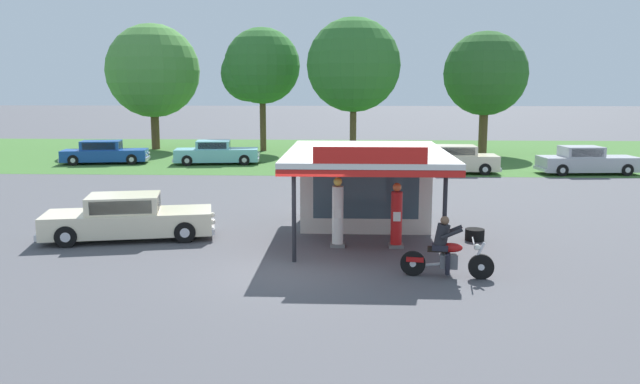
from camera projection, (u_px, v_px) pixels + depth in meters
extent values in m
plane|color=#4C4C51|center=(296.00, 270.00, 16.81)|extent=(300.00, 300.00, 0.00)
cube|color=#3D6B2D|center=(331.00, 153.00, 46.38)|extent=(120.00, 24.00, 0.01)
cube|color=beige|center=(365.00, 187.00, 22.20)|extent=(4.28, 3.16, 2.62)
cube|color=#384C56|center=(366.00, 193.00, 20.65)|extent=(3.42, 0.05, 1.67)
cube|color=silver|center=(367.00, 153.00, 20.22)|extent=(4.98, 7.22, 0.16)
cube|color=red|center=(366.00, 159.00, 20.25)|extent=(4.98, 7.22, 0.18)
cube|color=red|center=(370.00, 155.00, 16.65)|extent=(2.99, 0.08, 0.44)
cylinder|color=black|center=(445.00, 217.00, 17.19)|extent=(0.12, 0.12, 2.62)
cylinder|color=black|center=(294.00, 215.00, 17.38)|extent=(0.12, 0.12, 2.62)
cube|color=slate|center=(338.00, 245.00, 19.26)|extent=(0.44, 0.44, 0.10)
cylinder|color=silver|center=(338.00, 215.00, 19.11)|extent=(0.34, 0.34, 1.74)
cube|color=white|center=(338.00, 213.00, 18.92)|extent=(0.22, 0.02, 0.28)
sphere|color=#EACC4C|center=(338.00, 182.00, 18.95)|extent=(0.26, 0.26, 0.26)
cube|color=slate|center=(396.00, 246.00, 19.18)|extent=(0.44, 0.44, 0.10)
cylinder|color=red|center=(396.00, 218.00, 19.04)|extent=(0.34, 0.34, 1.59)
cube|color=white|center=(397.00, 217.00, 18.85)|extent=(0.22, 0.02, 0.28)
sphere|color=orange|center=(397.00, 187.00, 18.89)|extent=(0.26, 0.26, 0.26)
cylinder|color=black|center=(481.00, 267.00, 15.94)|extent=(0.65, 0.19, 0.64)
cylinder|color=silver|center=(481.00, 267.00, 15.94)|extent=(0.17, 0.14, 0.16)
cylinder|color=black|center=(413.00, 263.00, 16.24)|extent=(0.65, 0.19, 0.64)
cylinder|color=silver|center=(413.00, 263.00, 16.24)|extent=(0.17, 0.14, 0.16)
ellipsoid|color=#B21414|center=(451.00, 248.00, 16.00)|extent=(0.59, 0.31, 0.24)
cube|color=#59595E|center=(449.00, 261.00, 16.07)|extent=(0.47, 0.30, 0.36)
cube|color=black|center=(437.00, 249.00, 16.07)|extent=(0.51, 0.32, 0.10)
cylinder|color=silver|center=(477.00, 256.00, 15.91)|extent=(0.38, 0.12, 0.71)
cylinder|color=silver|center=(473.00, 241.00, 15.87)|extent=(0.13, 0.70, 0.04)
sphere|color=silver|center=(477.00, 247.00, 15.88)|extent=(0.16, 0.16, 0.16)
cube|color=#B21414|center=(415.00, 259.00, 16.21)|extent=(0.46, 0.24, 0.12)
cylinder|color=silver|center=(433.00, 264.00, 16.30)|extent=(0.71, 0.17, 0.18)
cube|color=black|center=(440.00, 247.00, 16.05)|extent=(0.44, 0.39, 0.14)
cylinder|color=black|center=(447.00, 261.00, 16.23)|extent=(0.15, 0.25, 0.56)
cylinder|color=black|center=(448.00, 265.00, 15.92)|extent=(0.15, 0.25, 0.56)
cylinder|color=black|center=(442.00, 235.00, 15.99)|extent=(0.45, 0.37, 0.60)
sphere|color=brown|center=(445.00, 220.00, 15.92)|extent=(0.22, 0.22, 0.22)
cylinder|color=black|center=(452.00, 230.00, 16.13)|extent=(0.54, 0.16, 0.31)
cylinder|color=black|center=(452.00, 234.00, 15.74)|extent=(0.54, 0.16, 0.31)
cube|color=beige|center=(129.00, 222.00, 20.19)|extent=(5.41, 2.87, 0.70)
cube|color=beige|center=(124.00, 203.00, 20.06)|extent=(2.45, 2.01, 0.54)
cube|color=#283847|center=(158.00, 202.00, 20.24)|extent=(0.34, 1.37, 0.43)
cube|color=#283847|center=(127.00, 199.00, 20.82)|extent=(1.80, 0.43, 0.41)
cube|color=#283847|center=(120.00, 208.00, 19.31)|extent=(1.80, 0.43, 0.41)
cube|color=silver|center=(213.00, 226.00, 20.66)|extent=(0.49, 1.69, 0.18)
cube|color=silver|center=(43.00, 233.00, 19.79)|extent=(0.49, 1.69, 0.18)
sphere|color=white|center=(213.00, 215.00, 21.18)|extent=(0.18, 0.18, 0.18)
sphere|color=white|center=(213.00, 222.00, 20.06)|extent=(0.18, 0.18, 0.18)
cylinder|color=black|center=(187.00, 221.00, 21.33)|extent=(0.69, 0.34, 0.66)
cylinder|color=silver|center=(187.00, 221.00, 21.33)|extent=(0.34, 0.28, 0.30)
cylinder|color=black|center=(185.00, 232.00, 19.70)|extent=(0.69, 0.34, 0.66)
cylinder|color=silver|center=(185.00, 232.00, 19.70)|extent=(0.34, 0.28, 0.30)
cylinder|color=black|center=(77.00, 225.00, 20.74)|extent=(0.69, 0.34, 0.66)
cylinder|color=silver|center=(77.00, 225.00, 20.74)|extent=(0.34, 0.28, 0.30)
cylinder|color=black|center=(66.00, 237.00, 19.11)|extent=(0.69, 0.34, 0.66)
cylinder|color=silver|center=(66.00, 237.00, 19.11)|extent=(0.34, 0.28, 0.30)
cube|color=beige|center=(450.00, 162.00, 35.74)|extent=(5.18, 2.03, 0.84)
cube|color=beige|center=(456.00, 150.00, 35.61)|extent=(2.22, 1.75, 0.52)
cube|color=#283847|center=(436.00, 150.00, 35.68)|extent=(0.07, 1.51, 0.42)
cube|color=#283847|center=(458.00, 152.00, 34.78)|extent=(1.86, 0.06, 0.40)
cube|color=#283847|center=(453.00, 149.00, 36.43)|extent=(1.86, 0.06, 0.40)
cube|color=silver|center=(404.00, 167.00, 35.95)|extent=(0.15, 1.84, 0.18)
cube|color=silver|center=(497.00, 168.00, 35.62)|extent=(0.15, 1.84, 0.18)
sphere|color=white|center=(404.00, 162.00, 35.29)|extent=(0.18, 0.18, 0.18)
sphere|color=white|center=(403.00, 160.00, 36.51)|extent=(0.18, 0.18, 0.18)
cylinder|color=black|center=(420.00, 169.00, 35.00)|extent=(0.66, 0.21, 0.66)
cylinder|color=silver|center=(420.00, 169.00, 35.00)|extent=(0.30, 0.23, 0.30)
cylinder|color=black|center=(418.00, 165.00, 36.79)|extent=(0.66, 0.21, 0.66)
cylinder|color=silver|center=(418.00, 165.00, 36.79)|extent=(0.30, 0.23, 0.30)
cylinder|color=black|center=(485.00, 169.00, 34.77)|extent=(0.66, 0.21, 0.66)
cylinder|color=silver|center=(485.00, 169.00, 34.77)|extent=(0.30, 0.23, 0.30)
cylinder|color=black|center=(479.00, 165.00, 36.56)|extent=(0.66, 0.21, 0.66)
cylinder|color=silver|center=(479.00, 165.00, 36.56)|extent=(0.30, 0.23, 0.30)
cube|color=#19479E|center=(105.00, 155.00, 40.10)|extent=(5.36, 2.68, 0.70)
cube|color=#19479E|center=(101.00, 145.00, 39.97)|extent=(2.59, 1.97, 0.56)
cube|color=#283847|center=(120.00, 145.00, 40.12)|extent=(0.29, 1.38, 0.45)
cube|color=#283847|center=(104.00, 144.00, 40.72)|extent=(1.97, 0.39, 0.43)
cube|color=#283847|center=(99.00, 146.00, 39.21)|extent=(1.97, 0.39, 0.43)
cube|color=silver|center=(148.00, 158.00, 40.47)|extent=(0.42, 1.70, 0.18)
cube|color=silver|center=(62.00, 159.00, 39.80)|extent=(0.42, 1.70, 0.18)
sphere|color=white|center=(149.00, 153.00, 40.99)|extent=(0.18, 0.18, 0.18)
sphere|color=white|center=(146.00, 155.00, 39.87)|extent=(0.18, 0.18, 0.18)
cylinder|color=black|center=(136.00, 157.00, 41.17)|extent=(0.69, 0.31, 0.66)
cylinder|color=silver|center=(136.00, 157.00, 41.17)|extent=(0.33, 0.27, 0.30)
cylinder|color=black|center=(132.00, 159.00, 39.54)|extent=(0.69, 0.31, 0.66)
cylinder|color=silver|center=(132.00, 159.00, 39.54)|extent=(0.33, 0.27, 0.30)
cylinder|color=black|center=(80.00, 157.00, 40.72)|extent=(0.69, 0.31, 0.66)
cylinder|color=silver|center=(80.00, 157.00, 40.72)|extent=(0.33, 0.27, 0.30)
cylinder|color=black|center=(73.00, 160.00, 39.09)|extent=(0.69, 0.31, 0.66)
cylinder|color=silver|center=(73.00, 160.00, 39.09)|extent=(0.33, 0.27, 0.30)
cube|color=#7AC6D1|center=(342.00, 162.00, 36.46)|extent=(5.28, 3.01, 0.75)
cube|color=#7AC6D1|center=(350.00, 150.00, 36.43)|extent=(2.25, 2.09, 0.61)
cube|color=#283847|center=(334.00, 150.00, 36.26)|extent=(0.38, 1.48, 0.49)
cube|color=#283847|center=(353.00, 151.00, 35.62)|extent=(1.59, 0.40, 0.46)
cube|color=#283847|center=(347.00, 148.00, 37.24)|extent=(1.59, 0.40, 0.46)
cube|color=silver|center=(299.00, 167.00, 36.05)|extent=(0.53, 1.81, 0.18)
cube|color=silver|center=(385.00, 165.00, 36.95)|extent=(0.53, 1.81, 0.18)
sphere|color=white|center=(300.00, 163.00, 35.40)|extent=(0.18, 0.18, 0.18)
sphere|color=white|center=(297.00, 161.00, 36.60)|extent=(0.18, 0.18, 0.18)
cylinder|color=black|center=(316.00, 168.00, 35.32)|extent=(0.69, 0.34, 0.66)
cylinder|color=silver|center=(316.00, 168.00, 35.32)|extent=(0.34, 0.28, 0.30)
cylinder|color=black|center=(310.00, 164.00, 37.07)|extent=(0.69, 0.34, 0.66)
cylinder|color=silver|center=(310.00, 164.00, 37.07)|extent=(0.34, 0.28, 0.30)
cylinder|color=black|center=(375.00, 167.00, 35.92)|extent=(0.69, 0.34, 0.66)
cylinder|color=silver|center=(375.00, 167.00, 35.92)|extent=(0.34, 0.28, 0.30)
cylinder|color=black|center=(367.00, 163.00, 37.68)|extent=(0.69, 0.34, 0.66)
cylinder|color=silver|center=(367.00, 163.00, 37.68)|extent=(0.34, 0.28, 0.30)
cube|color=#7AC6D1|center=(217.00, 155.00, 39.91)|extent=(5.32, 2.57, 0.78)
cube|color=#7AC6D1|center=(213.00, 145.00, 39.79)|extent=(2.24, 1.94, 0.52)
cube|color=#283847|center=(229.00, 145.00, 39.87)|extent=(0.24, 1.48, 0.41)
cube|color=#283847|center=(214.00, 143.00, 40.60)|extent=(1.72, 0.26, 0.39)
cube|color=#283847|center=(212.00, 146.00, 38.98)|extent=(1.72, 0.26, 0.39)
cube|color=silver|center=(258.00, 159.00, 40.18)|extent=(0.36, 1.82, 0.18)
cube|color=silver|center=(175.00, 160.00, 39.74)|extent=(0.36, 1.82, 0.18)
sphere|color=white|center=(258.00, 153.00, 40.73)|extent=(0.18, 0.18, 0.18)
sphere|color=white|center=(258.00, 155.00, 39.52)|extent=(0.18, 0.18, 0.18)
cylinder|color=black|center=(245.00, 157.00, 40.98)|extent=(0.68, 0.29, 0.66)
cylinder|color=silver|center=(245.00, 157.00, 40.98)|extent=(0.32, 0.26, 0.30)
cylinder|color=black|center=(244.00, 160.00, 39.22)|extent=(0.68, 0.29, 0.66)
cylinder|color=silver|center=(244.00, 160.00, 39.22)|extent=(0.32, 0.26, 0.30)
cylinder|color=black|center=(190.00, 157.00, 40.68)|extent=(0.68, 0.29, 0.66)
cylinder|color=silver|center=(190.00, 157.00, 40.68)|extent=(0.32, 0.26, 0.30)
cylinder|color=black|center=(187.00, 161.00, 38.92)|extent=(0.68, 0.29, 0.66)
cylinder|color=silver|center=(187.00, 161.00, 38.92)|extent=(0.32, 0.26, 0.30)
cube|color=#B7B7BC|center=(588.00, 164.00, 35.29)|extent=(5.40, 2.29, 0.79)
cube|color=#B7B7BC|center=(581.00, 151.00, 35.16)|extent=(2.21, 1.80, 0.57)
cube|color=#283847|center=(599.00, 151.00, 35.20)|extent=(0.16, 1.44, 0.45)
cube|color=#283847|center=(575.00, 150.00, 35.95)|extent=(1.76, 0.18, 0.43)
cube|color=#283847|center=(588.00, 153.00, 34.37)|extent=(1.76, 0.18, 0.43)
cube|color=silver|center=(634.00, 168.00, 35.43)|extent=(0.27, 1.76, 0.18)
cube|color=silver|center=(540.00, 169.00, 35.23)|extent=(0.27, 1.76, 0.18)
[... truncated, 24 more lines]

